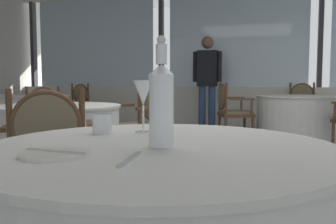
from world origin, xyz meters
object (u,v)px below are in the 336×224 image
object	(u,v)px
dining_chair_0_2	(230,108)
dining_chair_2_2	(42,114)
dining_chair_0_1	(301,104)
dining_chair_2_0	(76,104)
water_tumbler	(102,123)
side_plate	(55,153)
water_bottle	(161,103)
diner_person_1	(207,78)
wine_glass	(143,94)
dining_chair_1_2	(49,149)
dining_chair_1_0	(143,119)

from	to	relation	value
dining_chair_0_2	dining_chair_2_2	xyz separation A→B (m)	(-2.39, -1.24, -0.04)
dining_chair_0_1	dining_chair_2_0	size ratio (longest dim) A/B	1.02
water_tumbler	dining_chair_2_2	xyz separation A→B (m)	(-2.28, 2.86, -0.25)
dining_chair_2_0	dining_chair_2_2	distance (m)	1.86
side_plate	water_bottle	bearing A→B (deg)	40.24
dining_chair_2_2	diner_person_1	bearing A→B (deg)	-84.19
side_plate	wine_glass	bearing A→B (deg)	80.02
wine_glass	dining_chair_0_1	bearing A→B (deg)	78.78
dining_chair_0_1	dining_chair_1_2	world-z (taller)	dining_chair_0_1
dining_chair_1_2	dining_chair_0_1	bearing A→B (deg)	-50.93
dining_chair_0_1	dining_chair_0_2	distance (m)	1.76
dining_chair_0_1	dining_chair_2_2	distance (m)	4.36
dining_chair_0_1	dining_chair_1_0	xyz separation A→B (m)	(-1.88, -3.14, -0.01)
water_tumbler	dining_chair_2_2	world-z (taller)	dining_chair_2_2
dining_chair_1_0	dining_chair_2_2	world-z (taller)	dining_chair_1_0
side_plate	dining_chair_0_2	distance (m)	4.54
diner_person_1	dining_chair_0_2	bearing A→B (deg)	-155.94
wine_glass	dining_chair_1_0	bearing A→B (deg)	109.58
water_bottle	dining_chair_2_2	world-z (taller)	water_bottle
side_plate	water_bottle	world-z (taller)	water_bottle
dining_chair_0_1	dining_chair_1_2	bearing A→B (deg)	-11.80
side_plate	water_tumbler	world-z (taller)	water_tumbler
wine_glass	dining_chair_1_2	xyz separation A→B (m)	(-0.82, 0.58, -0.36)
dining_chair_0_2	dining_chair_2_0	world-z (taller)	dining_chair_0_2
dining_chair_1_0	dining_chair_2_2	distance (m)	1.71
dining_chair_2_2	diner_person_1	xyz separation A→B (m)	(1.85, 2.36, 0.50)
side_plate	dining_chair_2_0	world-z (taller)	dining_chair_2_0
side_plate	dining_chair_1_2	xyz separation A→B (m)	(-0.73, 1.05, -0.22)
side_plate	dining_chair_2_0	xyz separation A→B (m)	(-2.86, 5.07, -0.20)
dining_chair_2_2	side_plate	bearing A→B (deg)	169.44
dining_chair_2_0	diner_person_1	xyz separation A→B (m)	(2.36, 0.58, 0.47)
dining_chair_1_2	side_plate	bearing A→B (deg)	-174.71
dining_chair_0_2	dining_chair_2_0	bearing A→B (deg)	149.06
wine_glass	dining_chair_2_0	size ratio (longest dim) A/B	0.22
dining_chair_0_1	dining_chair_2_0	distance (m)	4.10
side_plate	diner_person_1	distance (m)	5.68
dining_chair_0_1	dining_chair_0_2	size ratio (longest dim) A/B	1.00
dining_chair_2_2	water_tumbler	bearing A→B (deg)	172.49
dining_chair_0_1	diner_person_1	size ratio (longest dim) A/B	0.53
dining_chair_0_2	dining_chair_2_2	size ratio (longest dim) A/B	1.06
dining_chair_0_1	water_bottle	bearing A→B (deg)	0.41
dining_chair_1_2	water_bottle	bearing A→B (deg)	-160.69
side_plate	dining_chair_1_0	bearing A→B (deg)	104.72
water_bottle	dining_chair_2_0	xyz separation A→B (m)	(-3.10, 4.87, -0.33)
water_tumbler	dining_chair_1_2	bearing A→B (deg)	136.83
wine_glass	dining_chair_1_2	world-z (taller)	wine_glass
dining_chair_2_0	dining_chair_2_2	xyz separation A→B (m)	(0.51, -1.78, -0.02)
dining_chair_0_1	dining_chair_1_0	distance (m)	3.66
water_bottle	dining_chair_1_0	size ratio (longest dim) A/B	0.37
water_bottle	dining_chair_2_0	bearing A→B (deg)	122.49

